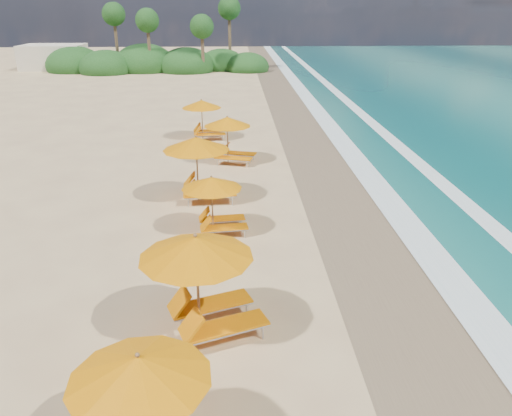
{
  "coord_description": "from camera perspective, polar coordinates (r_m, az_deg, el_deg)",
  "views": [
    {
      "loc": [
        -0.67,
        -15.2,
        7.44
      ],
      "look_at": [
        0.0,
        0.0,
        1.2
      ],
      "focal_mm": 35.29,
      "sensor_mm": 36.0,
      "label": 1
    }
  ],
  "objects": [
    {
      "name": "station_3",
      "position": [
        17.19,
        -4.45,
        0.83
      ],
      "size": [
        2.41,
        2.27,
        2.08
      ],
      "rotation": [
        0.0,
        0.0,
        0.12
      ],
      "color": "olive",
      "rests_on": "ground"
    },
    {
      "name": "beach_building",
      "position": [
        66.98,
        -21.94,
        15.6
      ],
      "size": [
        7.0,
        5.0,
        2.8
      ],
      "primitive_type": "cube",
      "color": "beige",
      "rests_on": "ground"
    },
    {
      "name": "wet_sand",
      "position": [
        17.56,
        13.18,
        -3.39
      ],
      "size": [
        4.0,
        160.0,
        0.01
      ],
      "primitive_type": "cube",
      "color": "#7D684A",
      "rests_on": "ground"
    },
    {
      "name": "station_2",
      "position": [
        11.86,
        -5.69,
        -7.89
      ],
      "size": [
        3.45,
        3.39,
        2.68
      ],
      "rotation": [
        0.0,
        0.0,
        0.36
      ],
      "color": "olive",
      "rests_on": "ground"
    },
    {
      "name": "ground",
      "position": [
        16.94,
        0.0,
        -3.76
      ],
      "size": [
        160.0,
        160.0,
        0.0
      ],
      "primitive_type": "plane",
      "color": "tan",
      "rests_on": "ground"
    },
    {
      "name": "station_5",
      "position": [
        25.0,
        -2.84,
        8.09
      ],
      "size": [
        2.94,
        2.86,
        2.35
      ],
      "rotation": [
        0.0,
        0.0,
        -0.28
      ],
      "color": "olive",
      "rests_on": "ground"
    },
    {
      "name": "station_4",
      "position": [
        20.09,
        -6.11,
        4.97
      ],
      "size": [
        3.02,
        2.83,
        2.68
      ],
      "rotation": [
        0.0,
        0.0,
        0.08
      ],
      "color": "olive",
      "rests_on": "ground"
    },
    {
      "name": "surf_foam",
      "position": [
        18.45,
        21.3,
        -3.02
      ],
      "size": [
        4.0,
        160.0,
        0.01
      ],
      "color": "white",
      "rests_on": "ground"
    },
    {
      "name": "station_1",
      "position": [
        8.97,
        -11.53,
        -21.14
      ],
      "size": [
        2.85,
        2.71,
        2.38
      ],
      "rotation": [
        0.0,
        0.0,
        -0.18
      ],
      "color": "olive",
      "rests_on": "ground"
    },
    {
      "name": "treeline",
      "position": [
        61.75,
        -11.6,
        15.88
      ],
      "size": [
        25.8,
        8.8,
        9.74
      ],
      "color": "#163D14",
      "rests_on": "ground"
    },
    {
      "name": "station_6",
      "position": [
        29.73,
        -5.79,
        10.27
      ],
      "size": [
        2.67,
        2.51,
        2.32
      ],
      "rotation": [
        0.0,
        0.0,
        0.1
      ],
      "color": "olive",
      "rests_on": "ground"
    }
  ]
}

